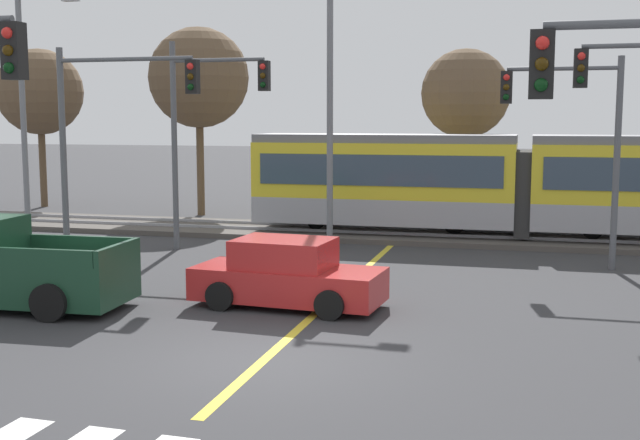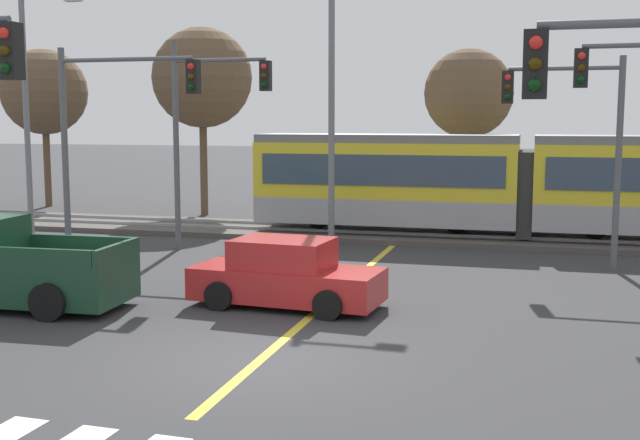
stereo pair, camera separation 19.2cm
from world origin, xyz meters
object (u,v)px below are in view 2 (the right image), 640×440
(traffic_light_far_right, at_px, (578,129))
(street_lamp_centre, at_px, (337,73))
(bare_tree_west, at_px, (202,78))
(sedan_crossing, at_px, (286,275))
(street_lamp_west, at_px, (31,99))
(bare_tree_east, at_px, (468,94))
(pickup_truck, at_px, (3,269))
(bare_tree_far_west, at_px, (44,92))
(light_rail_tram, at_px, (526,182))
(traffic_light_far_left, at_px, (206,117))
(traffic_light_mid_left, at_px, (109,120))

(traffic_light_far_right, bearing_deg, street_lamp_centre, 168.46)
(bare_tree_west, bearing_deg, street_lamp_centre, -43.11)
(sedan_crossing, bearing_deg, street_lamp_west, 146.58)
(bare_tree_east, bearing_deg, pickup_truck, -116.90)
(pickup_truck, height_order, bare_tree_far_west, bare_tree_far_west)
(light_rail_tram, bearing_deg, traffic_light_far_left, -155.15)
(light_rail_tram, relative_size, bare_tree_west, 2.31)
(bare_tree_far_west, bearing_deg, street_lamp_centre, -27.41)
(traffic_light_mid_left, distance_m, bare_tree_east, 14.98)
(pickup_truck, bearing_deg, street_lamp_west, 121.03)
(bare_tree_east, bearing_deg, traffic_light_far_left, -129.28)
(street_lamp_west, height_order, bare_tree_far_west, street_lamp_west)
(pickup_truck, bearing_deg, bare_tree_west, 98.41)
(pickup_truck, distance_m, street_lamp_centre, 11.94)
(sedan_crossing, xyz_separation_m, traffic_light_mid_left, (-6.23, 3.38, 3.41))
(pickup_truck, relative_size, traffic_light_mid_left, 0.90)
(traffic_light_far_right, height_order, bare_tree_far_west, bare_tree_far_west)
(sedan_crossing, height_order, bare_tree_west, bare_tree_west)
(traffic_light_far_left, relative_size, bare_tree_east, 0.95)
(sedan_crossing, relative_size, bare_tree_east, 0.63)
(light_rail_tram, bearing_deg, traffic_light_mid_left, -145.64)
(bare_tree_far_west, bearing_deg, sedan_crossing, -43.83)
(pickup_truck, relative_size, bare_tree_far_west, 0.74)
(traffic_light_far_right, height_order, traffic_light_mid_left, traffic_light_mid_left)
(light_rail_tram, distance_m, bare_tree_far_west, 22.92)
(pickup_truck, distance_m, traffic_light_mid_left, 5.98)
(pickup_truck, distance_m, traffic_light_far_right, 15.18)
(pickup_truck, height_order, street_lamp_west, street_lamp_west)
(street_lamp_west, bearing_deg, traffic_light_mid_left, -38.46)
(light_rail_tram, xyz_separation_m, traffic_light_mid_left, (-11.16, -7.63, 2.06))
(street_lamp_centre, bearing_deg, bare_tree_west, 136.89)
(traffic_light_far_left, distance_m, bare_tree_west, 9.65)
(traffic_light_mid_left, height_order, bare_tree_far_west, bare_tree_far_west)
(bare_tree_far_west, distance_m, bare_tree_west, 8.61)
(traffic_light_far_left, distance_m, street_lamp_centre, 4.33)
(traffic_light_mid_left, relative_size, bare_tree_far_west, 0.83)
(pickup_truck, relative_size, bare_tree_east, 0.80)
(pickup_truck, bearing_deg, sedan_crossing, 15.02)
(traffic_light_far_left, bearing_deg, traffic_light_far_right, -0.09)
(bare_tree_far_west, bearing_deg, street_lamp_west, -58.26)
(street_lamp_centre, bearing_deg, traffic_light_far_right, -11.54)
(traffic_light_mid_left, bearing_deg, street_lamp_west, 141.54)
(light_rail_tram, height_order, street_lamp_west, street_lamp_west)
(bare_tree_east, bearing_deg, bare_tree_far_west, 177.18)
(traffic_light_far_left, xyz_separation_m, street_lamp_centre, (3.84, 1.45, 1.38))
(bare_tree_far_west, height_order, bare_tree_west, bare_tree_west)
(street_lamp_centre, distance_m, bare_tree_west, 10.58)
(sedan_crossing, relative_size, street_lamp_west, 0.51)
(light_rail_tram, relative_size, traffic_light_far_right, 3.17)
(bare_tree_far_west, bearing_deg, traffic_light_far_right, -22.87)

